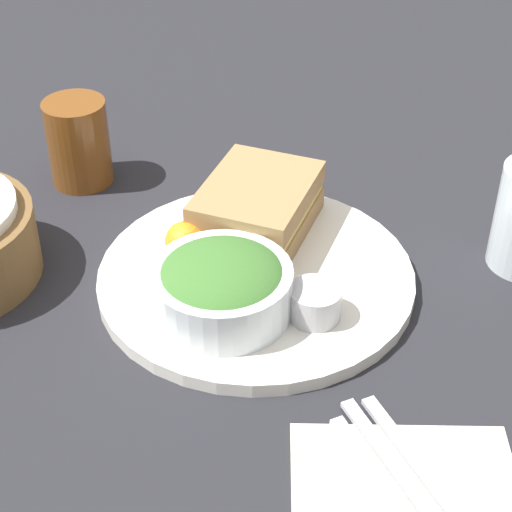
% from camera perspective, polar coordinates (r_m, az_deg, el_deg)
% --- Properties ---
extents(ground_plane, '(4.00, 4.00, 0.00)m').
position_cam_1_polar(ground_plane, '(0.88, 0.00, -1.80)').
color(ground_plane, '#232328').
extents(plate, '(0.32, 0.32, 0.01)m').
position_cam_1_polar(plate, '(0.88, 0.00, -1.43)').
color(plate, white).
rests_on(plate, ground_plane).
extents(sandwich, '(0.17, 0.15, 0.06)m').
position_cam_1_polar(sandwich, '(0.91, 0.28, 3.27)').
color(sandwich, '#A37A4C').
rests_on(sandwich, plate).
extents(salad_bowl, '(0.14, 0.14, 0.06)m').
position_cam_1_polar(salad_bowl, '(0.81, -2.29, -1.96)').
color(salad_bowl, white).
rests_on(salad_bowl, plate).
extents(dressing_cup, '(0.05, 0.05, 0.03)m').
position_cam_1_polar(dressing_cup, '(0.81, 3.94, -3.15)').
color(dressing_cup, '#B7B7BC').
rests_on(dressing_cup, plate).
extents(orange_wedge, '(0.04, 0.04, 0.04)m').
position_cam_1_polar(orange_wedge, '(0.88, -4.70, 0.95)').
color(orange_wedge, orange).
rests_on(orange_wedge, plate).
extents(drink_glass, '(0.07, 0.07, 0.10)m').
position_cam_1_polar(drink_glass, '(1.04, -11.75, 7.43)').
color(drink_glass, brown).
rests_on(drink_glass, ground_plane).
extents(napkin, '(0.13, 0.18, 0.00)m').
position_cam_1_polar(napkin, '(0.71, 9.99, -15.02)').
color(napkin, beige).
rests_on(napkin, ground_plane).
extents(fork, '(0.17, 0.09, 0.01)m').
position_cam_1_polar(fork, '(0.71, 11.29, -14.26)').
color(fork, silver).
rests_on(fork, napkin).
extents(knife, '(0.18, 0.09, 0.01)m').
position_cam_1_polar(knife, '(0.70, 10.03, -14.79)').
color(knife, silver).
rests_on(knife, napkin).
extents(spoon, '(0.15, 0.08, 0.01)m').
position_cam_1_polar(spoon, '(0.69, 8.74, -15.33)').
color(spoon, silver).
rests_on(spoon, napkin).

